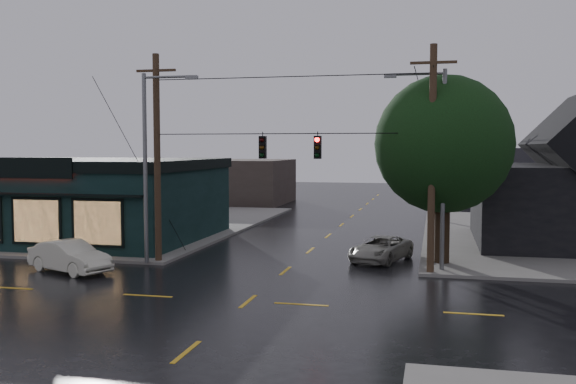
% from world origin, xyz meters
% --- Properties ---
extents(ground_plane, '(160.00, 160.00, 0.00)m').
position_xyz_m(ground_plane, '(0.00, 0.00, 0.00)').
color(ground_plane, black).
extents(sidewalk_nw, '(28.00, 28.00, 0.15)m').
position_xyz_m(sidewalk_nw, '(-20.00, 20.00, 0.07)').
color(sidewalk_nw, slate).
rests_on(sidewalk_nw, ground).
extents(pizza_shop, '(16.30, 12.34, 4.90)m').
position_xyz_m(pizza_shop, '(-15.00, 12.94, 2.56)').
color(pizza_shop, black).
rests_on(pizza_shop, ground).
extents(corner_tree, '(6.56, 6.56, 8.95)m').
position_xyz_m(corner_tree, '(7.01, 8.98, 5.80)').
color(corner_tree, black).
rests_on(corner_tree, ground).
extents(utility_pole_nw, '(2.00, 0.32, 10.15)m').
position_xyz_m(utility_pole_nw, '(-6.50, 6.50, 0.00)').
color(utility_pole_nw, '#321D16').
rests_on(utility_pole_nw, ground).
extents(utility_pole_ne, '(2.00, 0.32, 10.15)m').
position_xyz_m(utility_pole_ne, '(6.50, 6.50, 0.00)').
color(utility_pole_ne, '#321D16').
rests_on(utility_pole_ne, ground).
extents(utility_pole_far_a, '(2.00, 0.32, 9.65)m').
position_xyz_m(utility_pole_far_a, '(6.50, 28.00, 0.00)').
color(utility_pole_far_a, '#321D16').
rests_on(utility_pole_far_a, ground).
extents(utility_pole_far_b, '(2.00, 0.32, 9.15)m').
position_xyz_m(utility_pole_far_b, '(6.50, 48.00, 0.00)').
color(utility_pole_far_b, '#321D16').
rests_on(utility_pole_far_b, ground).
extents(utility_pole_far_c, '(2.00, 0.32, 9.15)m').
position_xyz_m(utility_pole_far_c, '(6.50, 68.00, 0.00)').
color(utility_pole_far_c, '#321D16').
rests_on(utility_pole_far_c, ground).
extents(span_signal_assembly, '(13.00, 0.48, 1.23)m').
position_xyz_m(span_signal_assembly, '(0.10, 6.50, 5.70)').
color(span_signal_assembly, black).
rests_on(span_signal_assembly, ground).
extents(streetlight_nw, '(5.40, 0.30, 9.15)m').
position_xyz_m(streetlight_nw, '(-6.80, 5.80, 0.00)').
color(streetlight_nw, slate).
rests_on(streetlight_nw, ground).
extents(streetlight_ne, '(5.40, 0.30, 9.15)m').
position_xyz_m(streetlight_ne, '(7.00, 7.20, 0.00)').
color(streetlight_ne, slate).
rests_on(streetlight_ne, ground).
extents(bg_building_west, '(12.00, 10.00, 4.40)m').
position_xyz_m(bg_building_west, '(-14.00, 40.00, 2.20)').
color(bg_building_west, '#362C27').
rests_on(bg_building_west, ground).
extents(bg_building_east, '(14.00, 12.00, 5.60)m').
position_xyz_m(bg_building_east, '(16.00, 45.00, 2.80)').
color(bg_building_east, '#26262B').
rests_on(bg_building_east, ground).
extents(sedan_cream, '(4.62, 3.07, 1.44)m').
position_xyz_m(sedan_cream, '(-9.48, 3.48, 0.72)').
color(sedan_cream, beige).
rests_on(sedan_cream, ground).
extents(suv_silver, '(3.32, 4.82, 1.22)m').
position_xyz_m(suv_silver, '(4.05, 9.62, 0.61)').
color(suv_silver, gray).
rests_on(suv_silver, ground).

